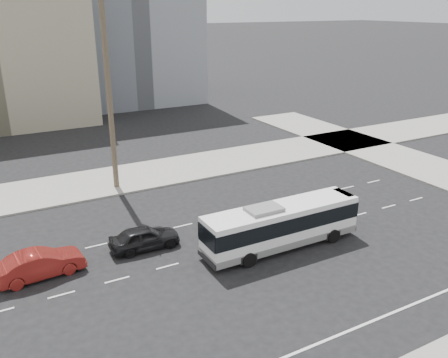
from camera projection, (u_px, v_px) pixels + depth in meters
ground at (254, 243)px, 30.19m from camera, size 700.00×700.00×0.00m
sidewalk_north at (164, 172)px, 42.90m from camera, size 120.00×7.00×0.15m
midrise_gray_center at (119, 14)px, 72.03m from camera, size 20.00×20.00×26.00m
city_bus at (282, 224)px, 29.20m from camera, size 10.39×2.54×2.98m
car_a at (145, 238)px, 29.28m from camera, size 1.90×4.42×1.49m
car_b at (40, 264)px, 26.22m from camera, size 2.07×4.88×1.57m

